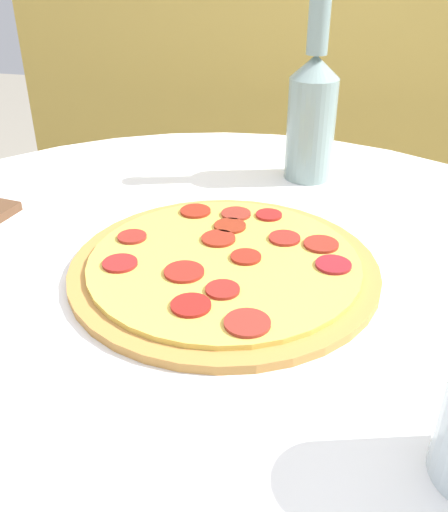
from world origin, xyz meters
name	(u,v)px	position (x,y,z in m)	size (l,w,h in m)	color
table	(212,410)	(0.00, 0.00, 0.58)	(1.04, 1.04, 0.77)	white
fence_panel	(296,113)	(0.00, 0.80, 0.74)	(1.34, 0.04, 1.47)	gold
pizza	(224,265)	(0.01, 0.02, 0.78)	(0.34, 0.34, 0.02)	#B77F3D
beer_bottle	(312,111)	(0.07, 0.32, 0.87)	(0.07, 0.07, 0.27)	gray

